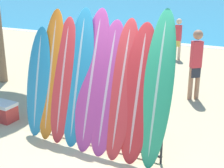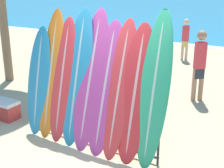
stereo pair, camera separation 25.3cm
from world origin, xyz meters
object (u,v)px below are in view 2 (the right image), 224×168
Objects in this scene: surfboard_slot_3 at (77,78)px; surfboard_slot_0 at (39,81)px; surfboard_rack at (90,119)px; surfboard_slot_6 at (119,90)px; surfboard_slot_4 at (91,80)px; surfboard_slot_2 at (63,80)px; surfboard_slot_5 at (105,88)px; surfboard_slot_1 at (51,74)px; person_mid_beach at (185,38)px; person_far_left at (92,59)px; surfboard_slot_8 at (154,91)px; person_near_water at (200,63)px; cooler_box at (5,109)px; surfboard_slot_7 at (135,95)px.

surfboard_slot_0 is at bearing -175.54° from surfboard_slot_3.
surfboard_slot_6 is (0.58, 0.04, 0.66)m from surfboard_rack.
surfboard_slot_3 is 1.00× the size of surfboard_slot_4.
surfboard_slot_2 is 0.99× the size of surfboard_slot_6.
surfboard_rack is 0.72m from surfboard_slot_5.
person_mid_beach is at bearing 87.29° from surfboard_slot_1.
surfboard_slot_6 is 1.34× the size of person_far_left.
person_far_left is (-0.38, 2.43, -0.10)m from surfboard_slot_0.
surfboard_slot_8 is 1.59× the size of person_mid_beach.
surfboard_slot_1 is 3.80m from person_near_water.
person_mid_beach is (-0.26, 7.26, -0.37)m from surfboard_slot_3.
surfboard_slot_8 is 3.68m from cooler_box.
surfboard_slot_6 is at bearing 4.09° from surfboard_rack.
surfboard_slot_2 is at bearing -179.54° from surfboard_slot_8.
surfboard_slot_8 is (0.63, 0.00, 0.09)m from surfboard_slot_6.
surfboard_slot_5 is at bearing 7.42° from surfboard_rack.
person_far_left is (-1.26, 2.36, -0.28)m from surfboard_slot_3.
cooler_box is at bearing -0.41° from person_far_left.
surfboard_slot_1 reaches higher than person_mid_beach.
surfboard_slot_4 is at bearing 178.95° from surfboard_slot_8.
person_mid_beach is (0.05, 7.29, -0.29)m from surfboard_slot_2.
surfboard_slot_4 is at bearing -147.83° from person_near_water.
surfboard_rack is 0.89m from surfboard_slot_6.
person_far_left is at bearing 98.79° from surfboard_slot_0.
surfboard_slot_0 is at bearing -90.50° from person_mid_beach.
person_far_left is (-1.55, 2.35, -0.28)m from surfboard_slot_4.
surfboard_slot_2 is 1.93m from cooler_box.
surfboard_rack is 0.80m from surfboard_slot_3.
surfboard_slot_0 is 1.19m from surfboard_slot_4.
surfboard_slot_4 is at bearing 1.57° from surfboard_slot_3.
surfboard_slot_6 is at bearing -76.64° from person_mid_beach.
surfboard_slot_2 is 1.20m from surfboard_slot_6.
surfboard_slot_5 is (1.23, -0.01, -0.07)m from surfboard_slot_1.
surfboard_slot_5 is 0.58m from surfboard_slot_7.
surfboard_slot_8 reaches higher than person_far_left.
surfboard_slot_5 is (1.50, 0.05, 0.10)m from surfboard_slot_0.
surfboard_slot_8 is at bearing 1.30° from surfboard_slot_0.
surfboard_slot_3 is 3.52m from person_near_water.
surfboard_slot_8 reaches higher than surfboard_slot_1.
surfboard_slot_2 is 1.84m from surfboard_slot_8.
surfboard_slot_2 reaches higher than person_near_water.
surfboard_slot_5 is 1.28× the size of person_near_water.
surfboard_slot_8 reaches higher than surfboard_slot_3.
surfboard_slot_0 is at bearing -163.68° from person_near_water.
surfboard_slot_5 is at bearing 1.99° from surfboard_slot_0.
person_near_water is at bearing 86.88° from surfboard_slot_7.
surfboard_rack is 1.19× the size of surfboard_slot_7.
surfboard_slot_6 is at bearing 0.25° from surfboard_slot_5.
surfboard_slot_1 is 2.13m from surfboard_slot_8.
surfboard_slot_4 is 1.41× the size of person_far_left.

